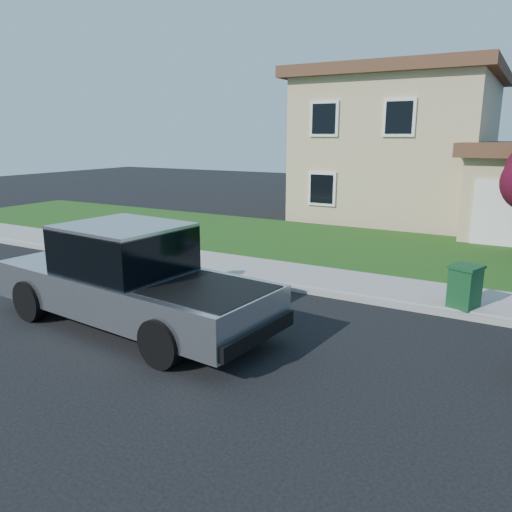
{
  "coord_description": "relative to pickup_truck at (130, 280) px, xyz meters",
  "views": [
    {
      "loc": [
        6.18,
        -8.3,
        3.91
      ],
      "look_at": [
        0.67,
        1.42,
        1.2
      ],
      "focal_mm": 35.0,
      "sensor_mm": 36.0,
      "label": 1
    }
  ],
  "objects": [
    {
      "name": "curb",
      "position": [
        1.97,
        3.86,
        -0.94
      ],
      "size": [
        40.0,
        0.2,
        0.12
      ],
      "primitive_type": "cube",
      "color": "gray",
      "rests_on": "ground"
    },
    {
      "name": "sidewalk",
      "position": [
        1.97,
        4.96,
        -0.93
      ],
      "size": [
        40.0,
        2.0,
        0.15
      ],
      "primitive_type": "cube",
      "color": "gray",
      "rests_on": "ground"
    },
    {
      "name": "trash_bin",
      "position": [
        5.97,
        4.25,
        -0.37
      ],
      "size": [
        0.77,
        0.83,
        0.96
      ],
      "rotation": [
        0.0,
        0.0,
        -0.33
      ],
      "color": "#113E1D",
      "rests_on": "sidewalk"
    },
    {
      "name": "house",
      "position": [
        2.29,
        17.34,
        2.17
      ],
      "size": [
        14.0,
        11.3,
        6.85
      ],
      "color": "tan",
      "rests_on": "ground"
    },
    {
      "name": "pickup_truck",
      "position": [
        0.0,
        0.0,
        0.0
      ],
      "size": [
        6.72,
        2.83,
        2.15
      ],
      "rotation": [
        0.0,
        0.0,
        -0.09
      ],
      "color": "black",
      "rests_on": "ground"
    },
    {
      "name": "lawn",
      "position": [
        1.97,
        9.46,
        -0.95
      ],
      "size": [
        40.0,
        7.0,
        0.1
      ],
      "primitive_type": "cube",
      "color": "#1D3E11",
      "rests_on": "ground"
    },
    {
      "name": "ground",
      "position": [
        0.97,
        0.96,
        -1.0
      ],
      "size": [
        80.0,
        80.0,
        0.0
      ],
      "primitive_type": "plane",
      "color": "black",
      "rests_on": "ground"
    },
    {
      "name": "woman",
      "position": [
        -0.98,
        1.85,
        -0.07
      ],
      "size": [
        0.66,
        0.48,
        1.96
      ],
      "rotation": [
        0.0,
        0.0,
        3.11
      ],
      "color": "#E2A57C",
      "rests_on": "ground"
    }
  ]
}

